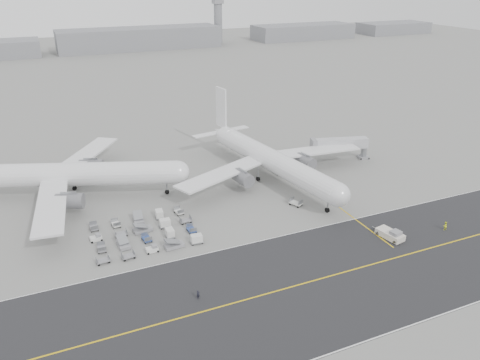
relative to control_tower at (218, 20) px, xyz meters
name	(u,v)px	position (x,y,z in m)	size (l,w,h in m)	color
ground	(225,243)	(-100.00, -265.00, -16.25)	(700.00, 700.00, 0.00)	gray
taxiway	(290,287)	(-94.98, -282.98, -16.24)	(220.00, 59.00, 0.03)	#29292C
horizon_buildings	(127,50)	(-70.00, -5.00, -16.25)	(520.00, 28.00, 28.00)	gray
control_tower	(218,20)	(0.00, 0.00, 0.00)	(7.00, 7.00, 31.25)	gray
airliner_a	(69,174)	(-126.27, -230.38, -10.52)	(55.17, 54.20, 19.90)	white
airliner_b	(269,159)	(-77.64, -240.04, -10.66)	(54.94, 55.97, 19.43)	white
pushback_tug	(391,234)	(-68.19, -276.77, -15.37)	(3.79, 7.62, 2.15)	beige
jet_bridge	(340,145)	(-52.84, -235.89, -11.67)	(17.55, 7.54, 6.57)	gray
gse_cluster	(145,236)	(-114.25, -256.06, -16.25)	(26.11, 20.71, 1.93)	gray
stray_dolly	(296,205)	(-78.74, -256.29, -16.25)	(1.77, 2.88, 1.77)	silver
ground_crew_a	(198,295)	(-110.66, -279.63, -15.42)	(0.61, 0.40, 1.66)	black
ground_crew_b	(445,226)	(-55.43, -278.62, -15.30)	(0.93, 0.72, 1.91)	yellow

